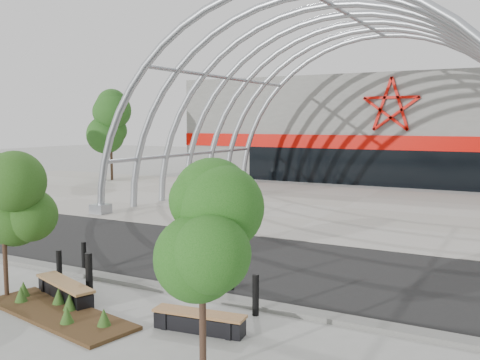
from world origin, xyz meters
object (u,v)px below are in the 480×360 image
bench_1 (199,322)px  bollard_2 (89,275)px  bench_0 (65,291)px  street_tree_0 (2,197)px  street_tree_1 (202,229)px

bench_1 → bollard_2: size_ratio=1.86×
bench_0 → bench_1: bench_0 is taller
street_tree_0 → bench_0: (1.48, 0.57, -2.39)m
street_tree_1 → bollard_2: (-4.95, 2.27, -2.10)m
street_tree_0 → street_tree_1: size_ratio=0.99×
street_tree_1 → bench_1: bearing=124.8°
bench_0 → bollard_2: bearing=63.7°
street_tree_0 → street_tree_1: bearing=-9.5°
street_tree_1 → bench_1: 3.15m
street_tree_1 → bench_0: (-5.23, 1.70, -2.43)m
bench_0 → bench_1: 4.11m
street_tree_0 → street_tree_1: (6.72, -1.13, 0.03)m
bench_0 → bollard_2: bollard_2 is taller
street_tree_0 → street_tree_1: street_tree_1 is taller
street_tree_0 → bollard_2: size_ratio=3.20×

